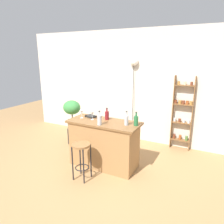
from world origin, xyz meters
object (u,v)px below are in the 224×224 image
object	(u,v)px
bottle_wine_red	(99,120)
bottle_sauce_amber	(126,120)
potted_plant	(72,111)
spice_shelf	(182,113)
bottle_spirits_clear	(107,115)
pendant_globe_light	(134,63)
plant_stool	(73,136)
bottle_soda_blue	(136,120)
wine_glass_center	(92,114)
bar_stool	(81,153)
wine_glass_left	(82,112)
cookbook	(91,116)

from	to	relation	value
bottle_wine_red	bottle_sauce_amber	size ratio (longest dim) A/B	1.01
potted_plant	spice_shelf	bearing A→B (deg)	19.59
bottle_spirits_clear	pendant_globe_light	distance (m)	1.70
plant_stool	bottle_soda_blue	world-z (taller)	bottle_soda_blue
wine_glass_center	bottle_wine_red	bearing A→B (deg)	-37.05
bottle_sauce_amber	wine_glass_center	xyz separation A→B (m)	(-0.74, 0.01, 0.02)
bar_stool	potted_plant	bearing A→B (deg)	132.35
pendant_globe_light	wine_glass_left	bearing A→B (deg)	-108.88
bar_stool	wine_glass_left	bearing A→B (deg)	122.93
bottle_sauce_amber	pendant_globe_light	size ratio (longest dim) A/B	0.12
bottle_soda_blue	cookbook	distance (m)	1.03
wine_glass_center	cookbook	distance (m)	0.21
plant_stool	bottle_sauce_amber	size ratio (longest dim) A/B	1.45
wine_glass_center	potted_plant	bearing A→B (deg)	147.66
plant_stool	potted_plant	xyz separation A→B (m)	(0.00, 0.00, 0.66)
spice_shelf	bottle_wine_red	distance (m)	2.11
pendant_globe_light	cookbook	bearing A→B (deg)	-105.60
bottle_soda_blue	bottle_wine_red	distance (m)	0.67
cookbook	pendant_globe_light	bearing A→B (deg)	95.30
bottle_wine_red	cookbook	world-z (taller)	bottle_wine_red
spice_shelf	bottle_wine_red	xyz separation A→B (m)	(-1.21, -1.73, 0.16)
wine_glass_left	bottle_wine_red	bearing A→B (deg)	-22.10
bottle_spirits_clear	wine_glass_left	distance (m)	0.53
bottle_sauce_amber	wine_glass_left	xyz separation A→B (m)	(-0.99, 0.01, 0.02)
bottle_soda_blue	pendant_globe_light	distance (m)	1.88
bottle_soda_blue	wine_glass_left	world-z (taller)	bottle_soda_blue
spice_shelf	wine_glass_left	bearing A→B (deg)	-139.43
bar_stool	spice_shelf	xyz separation A→B (m)	(1.36, 2.12, 0.38)
bottle_wine_red	bottle_spirits_clear	distance (m)	0.36
wine_glass_left	bottle_soda_blue	bearing A→B (deg)	2.29
cookbook	plant_stool	bearing A→B (deg)	171.51
bar_stool	bottle_soda_blue	world-z (taller)	bottle_soda_blue
bottle_sauce_amber	cookbook	distance (m)	0.88
spice_shelf	bottle_spirits_clear	bearing A→B (deg)	-132.25
wine_glass_center	pendant_globe_light	distance (m)	1.82
bottle_sauce_amber	bottle_wine_red	bearing A→B (deg)	-154.87
plant_stool	cookbook	size ratio (longest dim) A/B	1.82
wine_glass_left	wine_glass_center	size ratio (longest dim) A/B	1.00
potted_plant	wine_glass_center	distance (m)	1.18
spice_shelf	bottle_soda_blue	distance (m)	1.58
spice_shelf	cookbook	xyz separation A→B (m)	(-1.62, -1.37, 0.07)
bar_stool	bottle_soda_blue	xyz separation A→B (m)	(0.76, 0.66, 0.53)
wine_glass_left	pendant_globe_light	bearing A→B (deg)	71.12
bar_stool	wine_glass_left	distance (m)	0.91
potted_plant	bottle_wine_red	distance (m)	1.54
bar_stool	bottle_wine_red	size ratio (longest dim) A/B	2.55
bar_stool	cookbook	world-z (taller)	cookbook
spice_shelf	potted_plant	bearing A→B (deg)	-160.41
bottle_soda_blue	wine_glass_center	size ratio (longest dim) A/B	1.56
potted_plant	bottle_spirits_clear	xyz separation A→B (m)	(1.24, -0.49, 0.17)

